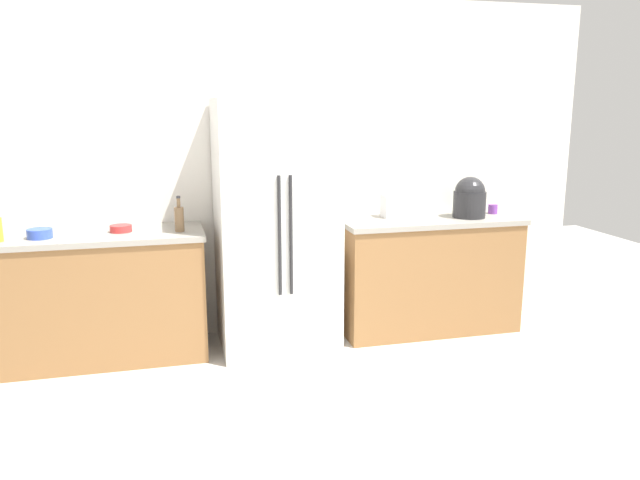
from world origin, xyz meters
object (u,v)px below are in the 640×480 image
refrigerator (276,226)px  rice_cooker (470,198)px  bottle_b (179,218)px  cup_a (493,209)px  cup_b (463,206)px  bowl_b (121,228)px  toaster (396,206)px  bowl_a (40,234)px

refrigerator → rice_cooker: size_ratio=5.69×
bottle_b → cup_a: 2.56m
cup_b → bowl_b: (-2.76, -0.18, -0.03)m
refrigerator → cup_a: 1.86m
cup_a → refrigerator: bearing=-176.8°
toaster → cup_b: (0.64, 0.09, -0.04)m
refrigerator → rice_cooker: refrigerator is taller
refrigerator → bowl_b: size_ratio=12.24×
bowl_b → cup_a: bearing=0.7°
toaster → bowl_b: toaster is taller
cup_b → cup_a: bearing=-35.0°
cup_a → cup_b: size_ratio=0.75×
cup_a → bowl_a: bearing=-177.9°
toaster → bowl_a: size_ratio=1.39×
toaster → bowl_b: bearing=-177.6°
refrigerator → bowl_b: 1.11m
bottle_b → cup_a: bottle_b is taller
bottle_b → cup_a: (2.56, 0.12, -0.06)m
rice_cooker → bowl_b: size_ratio=2.15×
refrigerator → bowl_a: 1.63m
cup_a → bowl_a: 3.49m
rice_cooker → bowl_a: size_ratio=1.99×
refrigerator → bottle_b: size_ratio=7.29×
bottle_b → toaster: bearing=5.9°
cup_a → bowl_a: (-3.49, -0.13, -0.01)m
toaster → bottle_b: bottle_b is taller
refrigerator → cup_a: (1.86, 0.10, 0.04)m
cup_b → bowl_b: size_ratio=0.68×
refrigerator → cup_b: 1.68m
bowl_a → bowl_b: bearing=10.2°
toaster → cup_a: (0.84, -0.05, -0.05)m
refrigerator → bowl_a: size_ratio=11.32×
cup_b → bowl_b: 2.77m
bowl_b → toaster: bearing=2.4°
toaster → cup_b: bearing=7.9°
toaster → bowl_a: bearing=-176.1°
toaster → cup_a: 0.84m
rice_cooker → refrigerator: bearing=179.6°
refrigerator → cup_b: bearing=8.3°
cup_a → bowl_b: cup_a is taller
bottle_b → bowl_b: (-0.41, 0.09, -0.07)m
toaster → cup_a: toaster is taller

